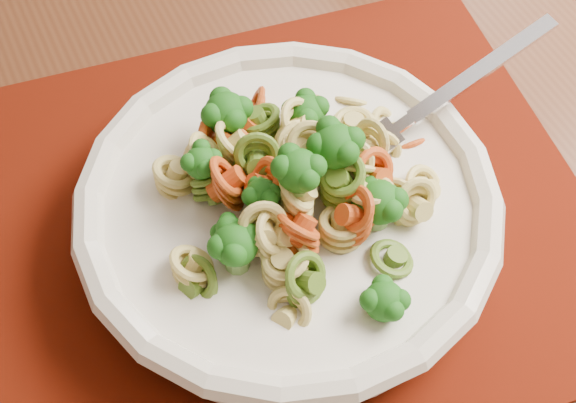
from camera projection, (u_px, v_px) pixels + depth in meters
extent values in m
cube|color=#4B2715|center=(322.00, 158.00, 0.59)|extent=(1.56, 1.14, 0.04)
cube|color=#4E0D03|center=(252.00, 225.00, 0.53)|extent=(0.46, 0.36, 0.00)
cylinder|color=silver|center=(288.00, 232.00, 0.52)|extent=(0.11, 0.11, 0.01)
cylinder|color=silver|center=(288.00, 215.00, 0.51)|extent=(0.25, 0.25, 0.03)
torus|color=silver|center=(288.00, 201.00, 0.49)|extent=(0.27, 0.27, 0.02)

